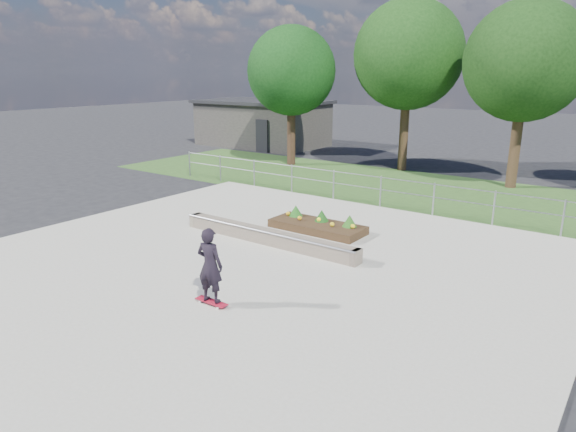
# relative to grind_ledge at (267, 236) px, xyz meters

# --- Properties ---
(ground) EXTENTS (120.00, 120.00, 0.00)m
(ground) POSITION_rel_grind_ledge_xyz_m (0.75, -1.78, -0.26)
(ground) COLOR black
(ground) RESTS_ON ground
(grass_verge) EXTENTS (30.00, 8.00, 0.02)m
(grass_verge) POSITION_rel_grind_ledge_xyz_m (0.75, 9.22, -0.25)
(grass_verge) COLOR #29491D
(grass_verge) RESTS_ON ground
(concrete_slab) EXTENTS (15.00, 15.00, 0.06)m
(concrete_slab) POSITION_rel_grind_ledge_xyz_m (0.75, -1.78, -0.23)
(concrete_slab) COLOR #9E9B8C
(concrete_slab) RESTS_ON ground
(fence) EXTENTS (20.06, 0.06, 1.20)m
(fence) POSITION_rel_grind_ledge_xyz_m (0.75, 5.72, 0.51)
(fence) COLOR #919499
(fence) RESTS_ON ground
(building) EXTENTS (8.40, 5.40, 3.00)m
(building) POSITION_rel_grind_ledge_xyz_m (-13.24, 16.22, 1.25)
(building) COLOR #302D2A
(building) RESTS_ON ground
(tree_far_left) EXTENTS (4.55, 4.55, 7.15)m
(tree_far_left) POSITION_rel_grind_ledge_xyz_m (-7.25, 11.22, 4.59)
(tree_far_left) COLOR black
(tree_far_left) RESTS_ON ground
(tree_mid_left) EXTENTS (5.25, 5.25, 8.25)m
(tree_mid_left) POSITION_rel_grind_ledge_xyz_m (-1.75, 13.22, 5.34)
(tree_mid_left) COLOR #322014
(tree_mid_left) RESTS_ON ground
(tree_mid_right) EXTENTS (4.90, 4.90, 7.70)m
(tree_mid_right) POSITION_rel_grind_ledge_xyz_m (3.75, 12.22, 4.97)
(tree_mid_right) COLOR #332114
(tree_mid_right) RESTS_ON ground
(grind_ledge) EXTENTS (6.00, 0.44, 0.43)m
(grind_ledge) POSITION_rel_grind_ledge_xyz_m (0.00, 0.00, 0.00)
(grind_ledge) COLOR brown
(grind_ledge) RESTS_ON concrete_slab
(planter_bed) EXTENTS (3.00, 1.20, 0.61)m
(planter_bed) POSITION_rel_grind_ledge_xyz_m (0.50, 1.94, -0.02)
(planter_bed) COLOR black
(planter_bed) RESTS_ON concrete_slab
(skateboarder) EXTENTS (0.80, 0.48, 1.71)m
(skateboarder) POSITION_rel_grind_ledge_xyz_m (1.57, -3.88, 0.68)
(skateboarder) COLOR silver
(skateboarder) RESTS_ON concrete_slab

